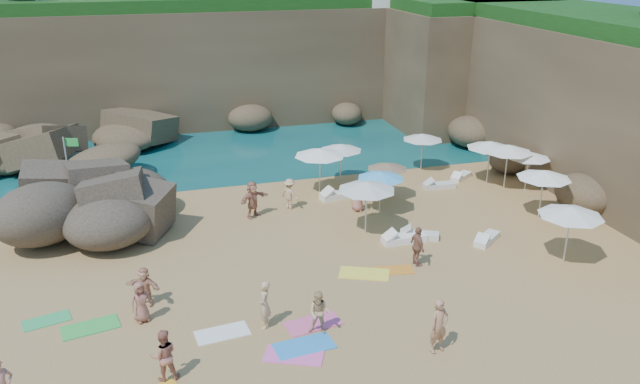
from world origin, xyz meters
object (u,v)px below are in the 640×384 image
object	(u,v)px
parasol_0	(320,152)
person_stand_3	(417,247)
lounger_0	(339,195)
rock_outcrop	(100,234)
person_stand_5	(253,199)
flag_pole	(70,163)
parasol_1	(341,147)
person_stand_1	(164,355)
person_stand_6	(264,305)
parasol_2	(423,137)
person_stand_4	(358,196)
person_stand_2	(290,194)

from	to	relation	value
parasol_0	person_stand_3	world-z (taller)	parasol_0
lounger_0	rock_outcrop	bearing A→B (deg)	175.81
person_stand_5	flag_pole	bearing A→B (deg)	125.41
parasol_1	lounger_0	xyz separation A→B (m)	(-0.72, -2.12, -1.85)
rock_outcrop	person_stand_1	bearing A→B (deg)	-78.30
parasol_0	person_stand_3	size ratio (longest dim) A/B	1.57
lounger_0	person_stand_6	world-z (taller)	person_stand_6
parasol_2	person_stand_1	distance (m)	21.44
parasol_0	lounger_0	bearing A→B (deg)	-43.72
parasol_1	person_stand_5	world-z (taller)	parasol_1
person_stand_3	person_stand_4	world-z (taller)	person_stand_3
person_stand_2	lounger_0	bearing A→B (deg)	-114.83
flag_pole	person_stand_3	xyz separation A→B (m)	(13.65, -10.28, -1.45)
parasol_2	lounger_0	xyz separation A→B (m)	(-5.82, -2.83, -1.82)
parasol_1	person_stand_4	bearing A→B (deg)	-95.45
person_stand_1	person_stand_6	distance (m)	3.86
parasol_0	person_stand_3	xyz separation A→B (m)	(1.60, -8.59, -1.44)
person_stand_3	person_stand_6	distance (m)	7.21
parasol_0	person_stand_3	distance (m)	8.86
person_stand_1	person_stand_5	bearing A→B (deg)	-115.32
parasol_2	person_stand_2	xyz separation A→B (m)	(-8.59, -3.53, -1.20)
parasol_2	person_stand_4	bearing A→B (deg)	-139.36
person_stand_1	flag_pole	bearing A→B (deg)	-79.14
parasol_2	person_stand_5	bearing A→B (deg)	-159.08
flag_pole	person_stand_2	world-z (taller)	flag_pole
rock_outcrop	person_stand_1	world-z (taller)	person_stand_1
flag_pole	parasol_1	distance (m)	13.61
parasol_1	person_stand_1	distance (m)	17.61
flag_pole	person_stand_2	size ratio (longest dim) A/B	2.33
person_stand_3	person_stand_4	size ratio (longest dim) A/B	1.10
flag_pole	person_stand_2	bearing A→B (deg)	-17.46
parasol_0	person_stand_1	xyz separation A→B (m)	(-8.48, -13.10, -1.45)
flag_pole	person_stand_4	world-z (taller)	flag_pole
person_stand_5	lounger_0	bearing A→B (deg)	-16.41
flag_pole	person_stand_5	distance (m)	9.09
parasol_2	person_stand_4	distance (m)	7.32
parasol_0	lounger_0	world-z (taller)	parasol_0
person_stand_3	lounger_0	bearing A→B (deg)	1.33
parasol_0	parasol_2	xyz separation A→B (m)	(6.65, 2.04, -0.30)
parasol_1	person_stand_6	world-z (taller)	parasol_1
parasol_0	person_stand_4	distance (m)	3.28
flag_pole	parasol_2	size ratio (longest dim) A/B	1.58
flag_pole	person_stand_6	size ratio (longest dim) A/B	2.10
parasol_0	parasol_2	world-z (taller)	parasol_0
person_stand_3	person_stand_4	bearing A→B (deg)	-0.16
parasol_2	person_stand_6	size ratio (longest dim) A/B	1.33
person_stand_3	person_stand_6	xyz separation A→B (m)	(-6.72, -2.62, 0.02)
person_stand_3	person_stand_1	bearing A→B (deg)	109.77
person_stand_6	person_stand_1	bearing A→B (deg)	-43.54
parasol_1	person_stand_6	distance (m)	14.25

